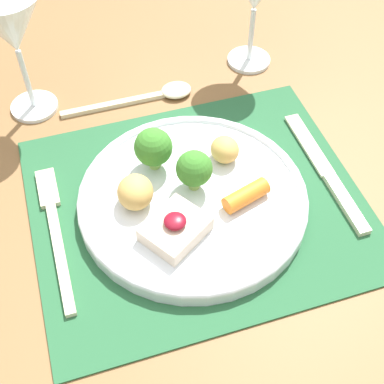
% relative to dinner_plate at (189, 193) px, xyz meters
% --- Properties ---
extents(dining_table, '(1.48, 1.13, 0.74)m').
position_rel_dinner_plate_xyz_m(dining_table, '(0.01, -0.01, -0.10)').
color(dining_table, brown).
rests_on(dining_table, ground_plane).
extents(placemat, '(0.41, 0.35, 0.00)m').
position_rel_dinner_plate_xyz_m(placemat, '(0.01, -0.01, -0.02)').
color(placemat, '#235633').
rests_on(placemat, dining_table).
extents(dinner_plate, '(0.28, 0.28, 0.08)m').
position_rel_dinner_plate_xyz_m(dinner_plate, '(0.00, 0.00, 0.00)').
color(dinner_plate, silver).
rests_on(dinner_plate, placemat).
extents(fork, '(0.02, 0.22, 0.01)m').
position_rel_dinner_plate_xyz_m(fork, '(-0.17, 0.01, -0.01)').
color(fork, beige).
rests_on(fork, placemat).
extents(knife, '(0.02, 0.22, 0.01)m').
position_rel_dinner_plate_xyz_m(knife, '(0.18, -0.02, -0.01)').
color(knife, beige).
rests_on(knife, placemat).
extents(spoon, '(0.20, 0.04, 0.01)m').
position_rel_dinner_plate_xyz_m(spoon, '(0.01, 0.21, -0.01)').
color(spoon, beige).
rests_on(spoon, dining_table).
extents(wine_glass_far, '(0.09, 0.09, 0.18)m').
position_rel_dinner_plate_xyz_m(wine_glass_far, '(-0.16, 0.24, 0.12)').
color(wine_glass_far, white).
rests_on(wine_glass_far, dining_table).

